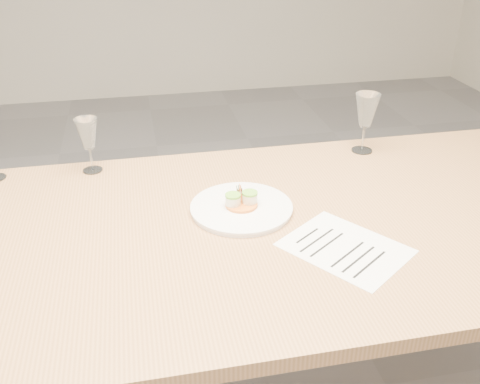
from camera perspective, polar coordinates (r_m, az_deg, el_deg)
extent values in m
cube|color=#AF7C4C|center=(1.47, -4.97, -4.66)|extent=(2.40, 1.00, 0.04)
cylinder|color=#AF7C4C|center=(2.35, 21.80, -3.82)|extent=(0.07, 0.07, 0.71)
cylinder|color=white|center=(1.53, 0.15, -1.76)|extent=(0.29, 0.29, 0.01)
cylinder|color=white|center=(1.53, 0.15, -1.57)|extent=(0.29, 0.29, 0.01)
cylinder|color=orange|center=(1.53, 0.15, -1.37)|extent=(0.09, 0.09, 0.01)
cylinder|color=beige|center=(1.51, -0.75, -0.90)|extent=(0.04, 0.04, 0.03)
cylinder|color=beige|center=(1.53, 1.05, -0.64)|extent=(0.04, 0.04, 0.03)
cylinder|color=#80C235|center=(1.51, -0.76, -0.35)|extent=(0.04, 0.04, 0.01)
cylinder|color=#80C235|center=(1.52, 1.05, -0.10)|extent=(0.04, 0.04, 0.01)
cylinder|color=tan|center=(1.50, 2.64, -2.16)|extent=(0.05, 0.05, 0.00)
cube|color=white|center=(1.40, 11.16, -5.86)|extent=(0.36, 0.37, 0.00)
cube|color=black|center=(1.43, 7.20, -4.63)|extent=(0.08, 0.06, 0.00)
cube|color=black|center=(1.42, 8.22, -5.09)|extent=(0.12, 0.09, 0.00)
cube|color=black|center=(1.41, 9.26, -5.56)|extent=(0.12, 0.09, 0.00)
cube|color=black|center=(1.38, 11.42, -6.52)|extent=(0.12, 0.09, 0.00)
cube|color=black|center=(1.37, 12.53, -7.00)|extent=(0.12, 0.09, 0.00)
cube|color=black|center=(1.36, 13.66, -7.50)|extent=(0.12, 0.09, 0.00)
cylinder|color=white|center=(1.83, -15.43, 2.26)|extent=(0.06, 0.06, 0.00)
cylinder|color=white|center=(1.82, -15.59, 3.41)|extent=(0.01, 0.01, 0.08)
cone|color=white|center=(1.78, -15.96, 6.01)|extent=(0.07, 0.07, 0.10)
cylinder|color=white|center=(1.96, 12.85, 4.35)|extent=(0.07, 0.07, 0.00)
cylinder|color=white|center=(1.94, 13.00, 5.61)|extent=(0.01, 0.01, 0.09)
cone|color=white|center=(1.91, 13.34, 8.47)|extent=(0.08, 0.08, 0.12)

